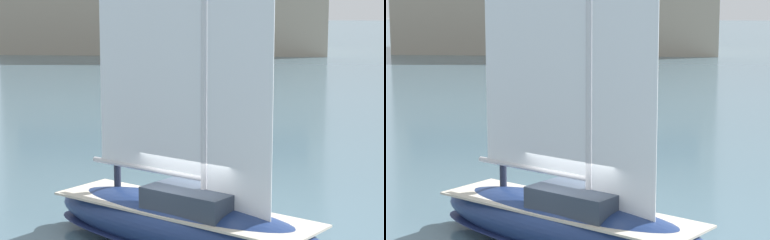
{
  "view_description": "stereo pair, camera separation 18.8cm",
  "coord_description": "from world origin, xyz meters",
  "views": [
    {
      "loc": [
        1.8,
        -18.93,
        6.67
      ],
      "look_at": [
        0.0,
        3.0,
        3.04
      ],
      "focal_mm": 70.0,
      "sensor_mm": 36.0,
      "label": 1
    },
    {
      "loc": [
        1.98,
        -18.91,
        6.67
      ],
      "look_at": [
        0.0,
        3.0,
        3.04
      ],
      "focal_mm": 70.0,
      "sensor_mm": 36.0,
      "label": 2
    }
  ],
  "objects": [
    {
      "name": "sailboat_main",
      "position": [
        0.01,
        -0.0,
        0.98
      ],
      "size": [
        8.71,
        6.84,
        12.07
      ],
      "color": "navy",
      "rests_on": "ground"
    }
  ]
}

